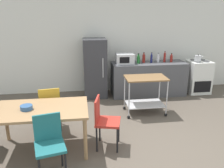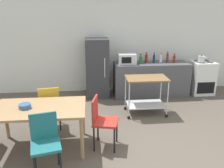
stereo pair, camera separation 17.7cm
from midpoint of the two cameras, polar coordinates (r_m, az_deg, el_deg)
name	(u,v)px [view 2 (the right image)]	position (r m, az deg, el deg)	size (l,w,h in m)	color
ground_plane	(137,150)	(4.15, 7.29, -15.64)	(12.00, 12.00, 0.00)	brown
back_wall	(116,40)	(6.67, 1.68, 10.70)	(8.40, 0.12, 2.90)	silver
kitchen_counter	(151,79)	(6.48, 10.20, 1.15)	(2.00, 0.64, 0.90)	#4C4C51
dining_table	(39,112)	(4.02, -16.03, -6.51)	(1.50, 0.90, 0.75)	#A37A51
chair_red	(102,119)	(3.97, -1.22, -8.53)	(0.48, 0.48, 0.89)	#B72D23
chair_teal	(45,140)	(3.48, -14.53, -13.16)	(0.48, 0.48, 0.89)	#1E666B
chair_mustard	(50,105)	(4.67, -13.87, -4.89)	(0.45, 0.45, 0.89)	gold
stove_oven	(201,77)	(7.02, 21.63, 1.48)	(0.60, 0.61, 0.92)	white
refrigerator	(97,68)	(6.25, -2.81, 3.91)	(0.60, 0.63, 1.55)	#333338
kitchen_cart	(146,90)	(5.26, 9.24, -1.35)	(0.91, 0.57, 0.85)	brown
microwave	(127,59)	(6.18, 4.49, 6.12)	(0.46, 0.35, 0.26)	silver
bottle_vinegar	(141,60)	(6.24, 7.79, 5.90)	(0.08, 0.08, 0.27)	#1E6628
bottle_sparkling_water	(146,59)	(6.35, 9.11, 6.12)	(0.08, 0.08, 0.28)	maroon
bottle_soy_sauce	(154,59)	(6.36, 10.95, 6.05)	(0.06, 0.06, 0.28)	navy
bottle_hot_sauce	(161,59)	(6.46, 12.54, 6.02)	(0.07, 0.07, 0.25)	silver
bottle_olive_oil	(167,58)	(6.51, 14.10, 6.22)	(0.06, 0.06, 0.30)	maroon
bottle_soda	(174,59)	(6.54, 15.65, 5.89)	(0.07, 0.07, 0.24)	maroon
fruit_bowl	(25,106)	(4.00, -19.28, -5.13)	(0.19, 0.19, 0.07)	#33598C
kettle	(201,59)	(6.76, 21.63, 5.69)	(0.24, 0.17, 0.19)	silver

